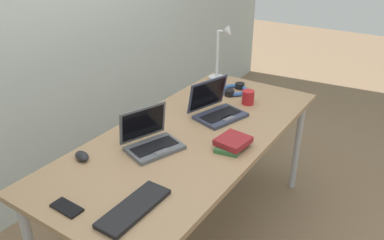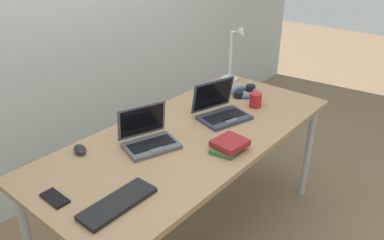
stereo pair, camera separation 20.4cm
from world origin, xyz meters
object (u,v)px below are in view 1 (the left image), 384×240
Objects in this scene: headphones at (235,90)px; coffee_mug at (248,97)px; computer_mouse at (82,156)px; external_keyboard at (134,208)px; desk_lamp at (222,53)px; cell_phone at (67,208)px; laptop_far_corner at (217,109)px; book_stack at (232,142)px; laptop_near_lamp at (151,140)px.

coffee_mug reaches higher than headphones.
coffee_mug is (-0.12, -0.16, 0.03)m from headphones.
external_keyboard is at bearing -89.07° from computer_mouse.
external_keyboard is 2.92× the size of coffee_mug.
desk_lamp is 2.94× the size of cell_phone.
laptop_far_corner reaches higher than coffee_mug.
headphones is (-0.16, -0.20, -0.18)m from desk_lamp.
cell_phone is at bearing -172.68° from desk_lamp.
book_stack reaches higher than external_keyboard.
computer_mouse is at bearing 169.16° from headphones.
coffee_mug is (1.32, -0.15, 0.04)m from cell_phone.
laptop_far_corner is at bearing -2.91° from computer_mouse.
desk_lamp is 1.85× the size of book_stack.
desk_lamp is 1.19× the size of laptop_far_corner.
external_keyboard is 0.27m from cell_phone.
cell_phone is 1.33m from coffee_mug.
cell_phone is 0.63× the size of book_stack.
external_keyboard reaches higher than cell_phone.
desk_lamp reaches higher than laptop_near_lamp.
laptop_near_lamp is 3.33× the size of computer_mouse.
book_stack is at bearing -7.91° from external_keyboard.
desk_lamp is 1.07m from laptop_near_lamp.
laptop_far_corner is 1.57× the size of headphones.
headphones is 0.99× the size of book_stack.
laptop_near_lamp is at bearing 31.10° from external_keyboard.
laptop_near_lamp is (-1.04, -0.19, -0.16)m from desk_lamp.
laptop_near_lamp is at bearing -169.86° from desk_lamp.
external_keyboard is at bearing -169.69° from headphones.
coffee_mug is (0.53, 0.17, 0.02)m from book_stack.
cell_phone is at bearing 122.29° from external_keyboard.
computer_mouse is (-1.31, 0.02, -0.18)m from desk_lamp.
laptop_far_corner reaches higher than headphones.
laptop_near_lamp is 0.56m from cell_phone.
laptop_near_lamp is at bearing 179.22° from headphones.
desk_lamp is at bearing 33.06° from book_stack.
cell_phone is 0.85m from book_stack.
external_keyboard is at bearing 171.83° from book_stack.
laptop_near_lamp is 0.41m from book_stack.
headphones is at bearing -128.39° from desk_lamp.
laptop_near_lamp is at bearing 169.48° from laptop_far_corner.
desk_lamp reaches higher than coffee_mug.
headphones is at bearing 10.58° from external_keyboard.
laptop_far_corner is 0.27m from coffee_mug.
laptop_far_corner is at bearing 9.93° from external_keyboard.
headphones is 0.20m from coffee_mug.
external_keyboard is (-0.42, -0.25, -0.03)m from laptop_near_lamp.
laptop_near_lamp is 0.34m from computer_mouse.
desk_lamp is 0.98m from book_stack.
desk_lamp is 1.87× the size of headphones.
laptop_far_corner is (0.50, -0.09, 0.00)m from laptop_near_lamp.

